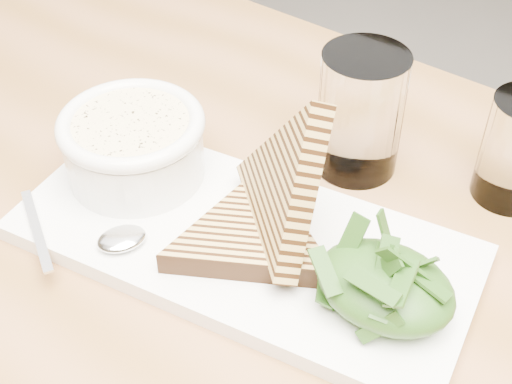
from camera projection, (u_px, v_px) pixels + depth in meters
The scene contains 13 objects.
table_top at pixel (142, 292), 0.60m from camera, with size 1.30×0.87×0.04m, color #8E5D37.
table_leg_bl at pixel (52, 153), 1.33m from camera, with size 0.06×0.06×0.71m, color #8E5D37.
platter at pixel (243, 242), 0.60m from camera, with size 0.39×0.17×0.02m, color white.
soup_bowl at pixel (135, 152), 0.64m from camera, with size 0.12×0.12×0.05m, color white.
soup at pixel (131, 125), 0.62m from camera, with size 0.10×0.10×0.01m, color beige.
bowl_rim at pixel (131, 123), 0.62m from camera, with size 0.13×0.13×0.01m, color white.
sandwich_flat at pixel (252, 236), 0.58m from camera, with size 0.16×0.16×0.02m, color tan, non-canonical shape.
sandwich_lean at pixel (283, 186), 0.56m from camera, with size 0.16×0.16×0.09m, color tan, non-canonical shape.
salad_base at pixel (385, 286), 0.53m from camera, with size 0.11×0.08×0.04m, color black.
arugula_pile at pixel (386, 280), 0.52m from camera, with size 0.11×0.10×0.05m, color #335D1B, non-canonical shape.
spoon_bowl at pixel (122, 239), 0.58m from camera, with size 0.03×0.04×0.01m, color silver.
spoon_handle at pixel (37, 230), 0.59m from camera, with size 0.10×0.01×0.00m, color silver.
glass_near at pixel (360, 113), 0.65m from camera, with size 0.08×0.08×0.12m, color white.
Camera 1 is at (0.22, -0.35, 1.20)m, focal length 50.00 mm.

